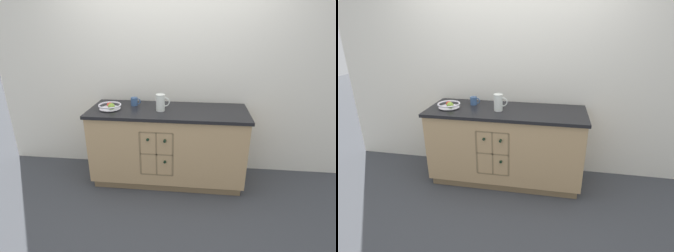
# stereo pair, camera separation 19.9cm
# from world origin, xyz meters

# --- Properties ---
(ground_plane) EXTENTS (14.00, 14.00, 0.00)m
(ground_plane) POSITION_xyz_m (0.00, 0.00, 0.00)
(ground_plane) COLOR #383A3F
(back_wall) EXTENTS (4.40, 0.06, 2.55)m
(back_wall) POSITION_xyz_m (0.00, 0.37, 1.27)
(back_wall) COLOR silver
(back_wall) RESTS_ON ground_plane
(kitchen_island) EXTENTS (1.77, 0.66, 0.89)m
(kitchen_island) POSITION_xyz_m (-0.00, -0.00, 0.45)
(kitchen_island) COLOR olive
(kitchen_island) RESTS_ON ground_plane
(fruit_bowl) EXTENTS (0.26, 0.26, 0.09)m
(fruit_bowl) POSITION_xyz_m (-0.64, -0.06, 0.93)
(fruit_bowl) COLOR silver
(fruit_bowl) RESTS_ON kitchen_island
(white_pitcher) EXTENTS (0.15, 0.10, 0.19)m
(white_pitcher) POSITION_xyz_m (-0.07, -0.04, 0.99)
(white_pitcher) COLOR silver
(white_pitcher) RESTS_ON kitchen_island
(ceramic_mug) EXTENTS (0.12, 0.08, 0.09)m
(ceramic_mug) POSITION_xyz_m (-0.41, 0.12, 0.94)
(ceramic_mug) COLOR #385684
(ceramic_mug) RESTS_ON kitchen_island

